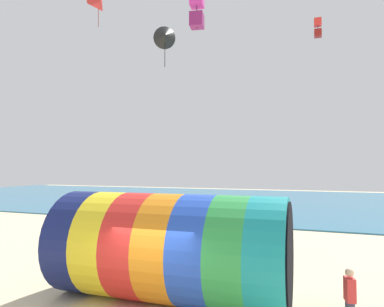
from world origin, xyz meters
The scene contains 9 objects.
sea centered at (0.00, 36.26, 0.05)m, with size 120.00×40.00×0.10m, color teal.
giant_inflatable_tube centered at (-0.09, 1.98, 1.69)m, with size 7.49×3.60×3.38m.
kite_handler centered at (5.08, 1.71, 0.83)m, with size 0.30×0.40×1.63m.
kite_red_box centered at (4.33, 14.42, 12.99)m, with size 0.46×0.46×1.24m.
kite_black_delta centered at (-2.46, 6.49, 10.49)m, with size 1.57×1.66×2.13m.
kite_red_delta centered at (-7.37, 7.96, 13.54)m, with size 1.03×1.29×1.91m.
kite_magenta_box centered at (0.53, 2.75, 9.62)m, with size 0.52×0.52×1.30m.
bystander_near_water centered at (-4.37, 8.94, 0.81)m, with size 0.27×0.39×1.60m.
bystander_mid_beach centered at (-0.49, 9.05, 0.83)m, with size 0.42×0.34×1.63m.
Camera 1 is at (4.48, -8.04, 4.21)m, focal length 32.00 mm.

